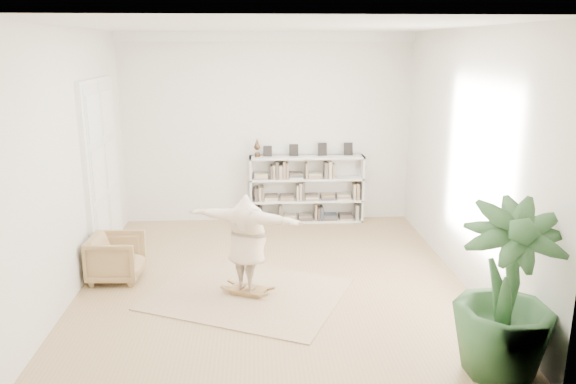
% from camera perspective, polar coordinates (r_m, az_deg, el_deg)
% --- Properties ---
extents(floor, '(6.00, 6.00, 0.00)m').
position_cam_1_polar(floor, '(8.39, -1.50, -8.90)').
color(floor, '#9C7B50').
rests_on(floor, ground).
extents(room_shell, '(6.00, 6.00, 6.00)m').
position_cam_1_polar(room_shell, '(10.63, -2.21, 15.52)').
color(room_shell, silver).
rests_on(room_shell, floor).
extents(doors, '(0.09, 1.78, 2.92)m').
position_cam_1_polar(doors, '(9.52, -18.34, 2.08)').
color(doors, white).
rests_on(doors, floor).
extents(bookshelf, '(2.20, 0.35, 1.64)m').
position_cam_1_polar(bookshelf, '(10.89, 1.87, 0.23)').
color(bookshelf, silver).
rests_on(bookshelf, floor).
extents(armchair, '(0.78, 0.76, 0.67)m').
position_cam_1_polar(armchair, '(8.66, -17.05, -6.39)').
color(armchair, tan).
rests_on(armchair, floor).
extents(rug, '(3.10, 2.86, 0.02)m').
position_cam_1_polar(rug, '(7.94, -4.08, -10.27)').
color(rug, tan).
rests_on(rug, floor).
extents(rocker_board, '(0.57, 0.48, 0.11)m').
position_cam_1_polar(rocker_board, '(7.92, -4.09, -9.89)').
color(rocker_board, brown).
rests_on(rocker_board, rug).
extents(person, '(1.70, 1.10, 1.35)m').
position_cam_1_polar(person, '(7.64, -4.19, -4.88)').
color(person, beige).
rests_on(person, rocker_board).
extents(houseplant, '(1.24, 1.24, 1.86)m').
position_cam_1_polar(houseplant, '(6.22, 21.31, -9.36)').
color(houseplant, '#2A5028').
rests_on(houseplant, floor).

